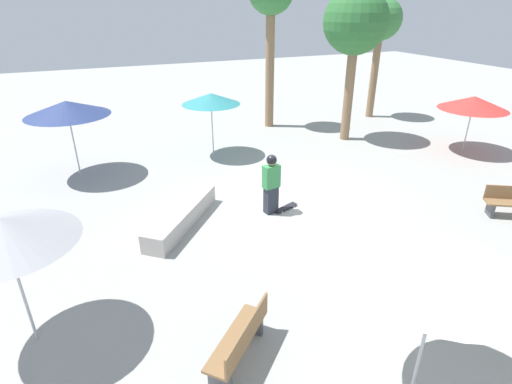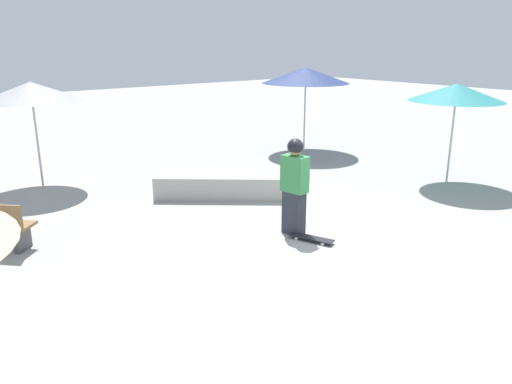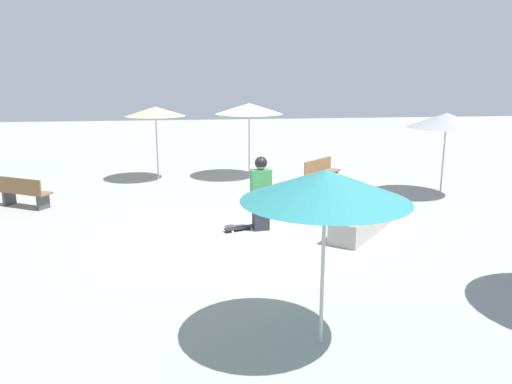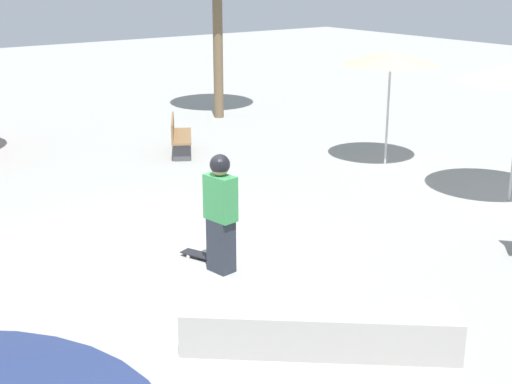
% 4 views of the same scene
% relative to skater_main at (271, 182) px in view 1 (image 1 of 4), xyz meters
% --- Properties ---
extents(ground_plane, '(60.00, 60.00, 0.00)m').
position_rel_skater_main_xyz_m(ground_plane, '(-0.93, -0.57, -0.94)').
color(ground_plane, '#9E9E99').
extents(skater_main, '(0.49, 0.32, 1.74)m').
position_rel_skater_main_xyz_m(skater_main, '(0.00, 0.00, 0.00)').
color(skater_main, '#282D38').
rests_on(skater_main, ground_plane).
extents(skateboard, '(0.82, 0.47, 0.07)m').
position_rel_skater_main_xyz_m(skateboard, '(-0.48, 0.02, -0.88)').
color(skateboard, black).
rests_on(skateboard, ground_plane).
extents(concrete_ledge, '(2.52, 2.82, 0.51)m').
position_rel_skater_main_xyz_m(concrete_ledge, '(2.49, -0.30, -0.68)').
color(concrete_ledge, '#A8A39E').
rests_on(concrete_ledge, ground_plane).
extents(bench_near, '(1.46, 1.42, 0.85)m').
position_rel_skater_main_xyz_m(bench_near, '(2.68, 4.50, -0.51)').
color(bench_near, '#47474C').
rests_on(bench_near, ground_plane).
extents(shade_umbrella_teal, '(2.17, 2.17, 2.40)m').
position_rel_skater_main_xyz_m(shade_umbrella_teal, '(0.05, -5.15, 1.26)').
color(shade_umbrella_teal, '#B7B7BC').
rests_on(shade_umbrella_teal, ground_plane).
extents(shade_umbrella_white, '(2.33, 2.33, 2.59)m').
position_rel_skater_main_xyz_m(shade_umbrella_white, '(0.50, 6.14, 1.47)').
color(shade_umbrella_white, '#B7B7BC').
rests_on(shade_umbrella_white, ground_plane).
extents(shade_umbrella_navy, '(2.67, 2.67, 2.58)m').
position_rel_skater_main_xyz_m(shade_umbrella_navy, '(4.92, -5.02, 1.41)').
color(shade_umbrella_navy, '#B7B7BC').
rests_on(shade_umbrella_navy, ground_plane).
extents(shade_umbrella_red, '(2.55, 2.55, 2.19)m').
position_rel_skater_main_xyz_m(shade_umbrella_red, '(-9.31, -1.61, 1.00)').
color(shade_umbrella_red, '#B7B7BC').
rests_on(shade_umbrella_red, ground_plane).
extents(shade_umbrella_grey, '(2.25, 2.25, 2.47)m').
position_rel_skater_main_xyz_m(shade_umbrella_grey, '(5.87, 2.64, 1.31)').
color(shade_umbrella_grey, '#B7B7BC').
rests_on(shade_umbrella_grey, ground_plane).
extents(palm_tree_center_right, '(1.97, 1.97, 5.67)m').
position_rel_skater_main_xyz_m(palm_tree_center_right, '(-9.19, -7.44, 3.57)').
color(palm_tree_center_right, '#896B4C').
rests_on(palm_tree_center_right, ground_plane).
extents(palm_tree_left, '(2.53, 2.53, 6.01)m').
position_rel_skater_main_xyz_m(palm_tree_left, '(-5.82, -4.81, 3.71)').
color(palm_tree_left, '#896B4C').
rests_on(palm_tree_left, ground_plane).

